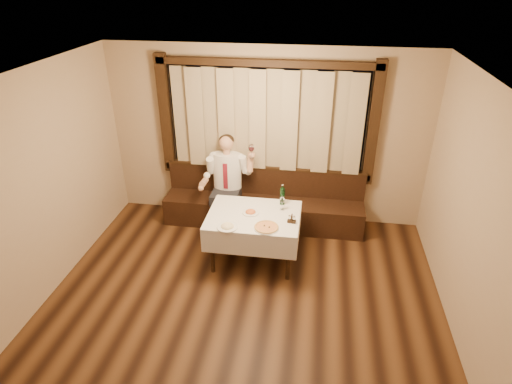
# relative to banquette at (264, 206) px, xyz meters

# --- Properties ---
(room) EXTENTS (5.01, 6.01, 2.81)m
(room) POSITION_rel_banquette_xyz_m (-0.00, -1.75, 1.19)
(room) COLOR black
(room) RESTS_ON ground
(banquette) EXTENTS (3.20, 0.61, 0.94)m
(banquette) POSITION_rel_banquette_xyz_m (0.00, 0.00, 0.00)
(banquette) COLOR black
(banquette) RESTS_ON ground
(dining_table) EXTENTS (1.27, 0.97, 0.76)m
(dining_table) POSITION_rel_banquette_xyz_m (0.00, -1.02, 0.34)
(dining_table) COLOR black
(dining_table) RESTS_ON ground
(pizza) EXTENTS (0.33, 0.33, 0.04)m
(pizza) POSITION_rel_banquette_xyz_m (0.22, -1.34, 0.46)
(pizza) COLOR white
(pizza) RESTS_ON dining_table
(pasta_red) EXTENTS (0.23, 0.23, 0.08)m
(pasta_red) POSITION_rel_banquette_xyz_m (-0.05, -0.99, 0.48)
(pasta_red) COLOR white
(pasta_red) RESTS_ON dining_table
(pasta_cream) EXTENTS (0.28, 0.28, 0.10)m
(pasta_cream) POSITION_rel_banquette_xyz_m (-0.29, -1.40, 0.48)
(pasta_cream) COLOR white
(pasta_cream) RESTS_ON dining_table
(green_bottle) EXTENTS (0.07, 0.07, 0.31)m
(green_bottle) POSITION_rel_banquette_xyz_m (0.36, -0.68, 0.58)
(green_bottle) COLOR #0D3F16
(green_bottle) RESTS_ON dining_table
(table_wine_glass) EXTENTS (0.08, 0.08, 0.20)m
(table_wine_glass) POSITION_rel_banquette_xyz_m (0.37, -0.83, 0.59)
(table_wine_glass) COLOR white
(table_wine_glass) RESTS_ON dining_table
(cruet_caddy) EXTENTS (0.12, 0.07, 0.12)m
(cruet_caddy) POSITION_rel_banquette_xyz_m (0.53, -1.15, 0.49)
(cruet_caddy) COLOR black
(cruet_caddy) RESTS_ON dining_table
(seated_man) EXTENTS (0.85, 0.63, 1.50)m
(seated_man) POSITION_rel_banquette_xyz_m (-0.58, -0.09, 0.55)
(seated_man) COLOR black
(seated_man) RESTS_ON ground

